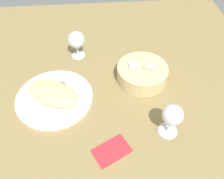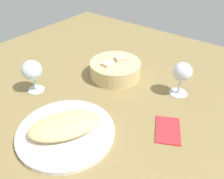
% 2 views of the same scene
% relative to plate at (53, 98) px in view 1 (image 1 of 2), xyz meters
% --- Properties ---
extents(ground_plane, '(1.40, 1.40, 0.02)m').
position_rel_plate_xyz_m(ground_plane, '(0.16, 0.01, -0.02)').
color(ground_plane, olive).
extents(plate, '(0.28, 0.28, 0.01)m').
position_rel_plate_xyz_m(plate, '(0.00, 0.00, 0.00)').
color(plate, white).
rests_on(plate, ground_plane).
extents(omelette, '(0.23, 0.20, 0.04)m').
position_rel_plate_xyz_m(omelette, '(0.00, 0.00, 0.03)').
color(omelette, '#EBC981').
rests_on(omelette, plate).
extents(lettuce_garnish, '(0.04, 0.04, 0.02)m').
position_rel_plate_xyz_m(lettuce_garnish, '(0.02, 0.06, 0.01)').
color(lettuce_garnish, '#497B2D').
rests_on(lettuce_garnish, plate).
extents(bread_basket, '(0.19, 0.19, 0.07)m').
position_rel_plate_xyz_m(bread_basket, '(0.33, 0.08, 0.02)').
color(bread_basket, '#D6BB80').
rests_on(bread_basket, ground_plane).
extents(wine_glass_near, '(0.07, 0.07, 0.12)m').
position_rel_plate_xyz_m(wine_glass_near, '(0.38, -0.17, 0.07)').
color(wine_glass_near, silver).
rests_on(wine_glass_near, ground_plane).
extents(wine_glass_far, '(0.07, 0.07, 0.12)m').
position_rel_plate_xyz_m(wine_glass_far, '(0.08, 0.24, 0.07)').
color(wine_glass_far, silver).
rests_on(wine_glass_far, ground_plane).
extents(folded_napkin, '(0.13, 0.11, 0.01)m').
position_rel_plate_xyz_m(folded_napkin, '(0.19, -0.22, -0.00)').
color(folded_napkin, red).
rests_on(folded_napkin, ground_plane).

